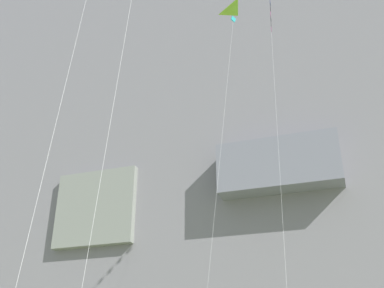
# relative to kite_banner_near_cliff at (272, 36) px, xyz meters

# --- Properties ---
(cliff_face) EXTENTS (180.00, 25.49, 84.26)m
(cliff_face) POSITION_rel_kite_banner_near_cliff_xyz_m (-2.17, 25.63, 12.11)
(cliff_face) COLOR gray
(cliff_face) RESTS_ON ground
(kite_banner_near_cliff) EXTENTS (0.78, 8.43, 33.12)m
(kite_banner_near_cliff) POSITION_rel_kite_banner_near_cliff_xyz_m (0.00, 0.00, 0.00)
(kite_banner_near_cliff) COLOR black
(kite_banner_near_cliff) RESTS_ON ground
(kite_delta_mid_right) EXTENTS (4.16, 4.45, 30.58)m
(kite_delta_mid_right) POSITION_rel_kite_banner_near_cliff_xyz_m (-2.60, -2.60, -0.20)
(kite_delta_mid_right) COLOR #8CCC33
(kite_delta_mid_right) RESTS_ON ground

